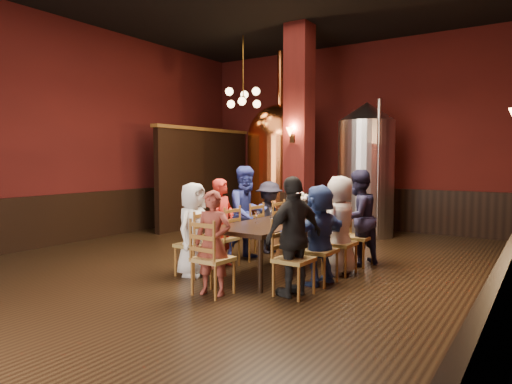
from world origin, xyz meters
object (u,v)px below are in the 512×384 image
Objects in this scene: person_2 at (247,213)px; copper_kettle at (280,165)px; rose_vase at (301,200)px; person_1 at (222,223)px; dining_table at (279,226)px; steel_vessel at (366,170)px; person_0 at (193,229)px.

copper_kettle reaches higher than person_2.
person_2 is at bearing -136.85° from rose_vase.
person_1 is 4.26m from copper_kettle.
person_2 is 0.96m from rose_vase.
person_1 reaches higher than rose_vase.
copper_kettle is at bearing 43.16° from person_2.
dining_table is 0.57× the size of copper_kettle.
rose_vase is at bearing -24.67° from person_2.
dining_table is at bearing -76.49° from person_1.
copper_kettle is at bearing -178.63° from steel_vessel.
rose_vase is at bearing -28.37° from person_0.
person_2 is 0.54× the size of steel_vessel.
steel_vessel reaches higher than person_1.
dining_table is 1.31m from person_0.
person_0 is 0.67m from person_1.
person_0 is 4.88m from copper_kettle.
person_0 is 3.53× the size of rose_vase.
steel_vessel is at bearing 1.37° from copper_kettle.
steel_vessel reaches higher than person_0.
rose_vase is at bearing -53.78° from copper_kettle.
copper_kettle reaches higher than person_0.
rose_vase is (-0.15, 1.01, 0.31)m from dining_table.
person_2 is at bearing -104.42° from steel_vessel.
steel_vessel is (0.89, 4.03, 0.77)m from person_1.
rose_vase is (-0.18, -2.72, -0.46)m from steel_vessel.
copper_kettle reaches higher than person_1.
person_1 is (0.03, 0.67, 0.02)m from person_0.
copper_kettle is at bearing 11.94° from person_1.
steel_vessel is at bearing 86.22° from rose_vase.
copper_kettle is (-1.22, 4.65, 0.88)m from person_0.
copper_kettle is at bearing 6.87° from person_0.
person_2 is (0.03, 0.66, 0.09)m from person_1.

